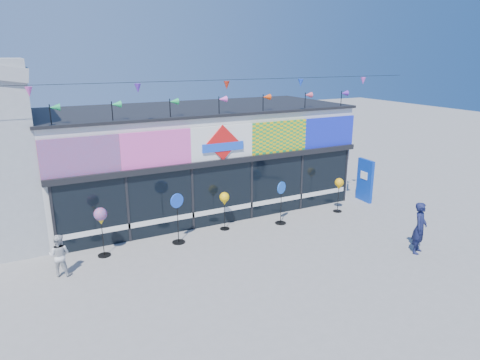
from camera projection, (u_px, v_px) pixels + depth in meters
ground at (270, 260)px, 13.20m from camera, size 80.00×80.00×0.00m
kite_shop at (197, 157)px, 17.71m from camera, size 16.00×5.70×5.31m
blue_sign at (365, 180)px, 18.40m from camera, size 0.20×0.92×1.83m
spinner_0 at (101, 218)px, 13.15m from camera, size 0.41×0.41×1.60m
spinner_1 at (178, 217)px, 14.20m from camera, size 0.48×0.44×1.74m
spinner_2 at (224, 200)px, 15.27m from camera, size 0.36×0.36×1.40m
spinner_3 at (281, 202)px, 15.87m from camera, size 0.44×0.42×1.63m
spinner_4 at (339, 185)px, 17.03m from camera, size 0.36×0.36×1.40m
adult_man at (420, 228)px, 13.51m from camera, size 0.73×0.65×1.68m
child at (59, 255)px, 12.15m from camera, size 0.70×0.58×1.24m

